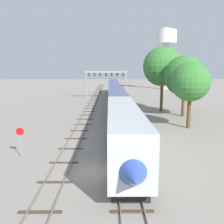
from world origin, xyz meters
TOP-DOWN VIEW (x-y plane):
  - ground_plane at (0.00, 0.00)m, footprint 400.00×400.00m
  - track_main at (2.00, 60.00)m, footprint 2.60×200.00m
  - track_near at (-3.50, 40.00)m, footprint 2.60×160.00m
  - passenger_train at (2.00, 35.89)m, footprint 3.04×84.59m
  - signal_gantry at (-0.25, 53.11)m, footprint 12.10×0.49m
  - water_tower at (24.69, 88.25)m, footprint 8.62×8.62m
  - stop_sign at (-8.00, 3.88)m, footprint 0.76×0.08m
  - trackside_tree_left at (11.25, 30.49)m, footprint 7.79×7.79m
  - trackside_tree_mid at (14.03, 24.90)m, footprint 7.19×7.19m
  - trackside_tree_right at (12.13, 15.66)m, footprint 5.58×5.58m

SIDE VIEW (x-z plane):
  - ground_plane at x=0.00m, z-range 0.00..0.00m
  - track_main at x=2.00m, z-range -0.01..0.15m
  - track_near at x=-3.50m, z-range -0.01..0.15m
  - stop_sign at x=-8.00m, z-range 0.43..3.31m
  - passenger_train at x=2.00m, z-range 0.20..5.00m
  - signal_gantry at x=-0.25m, z-range 1.98..10.23m
  - trackside_tree_right at x=12.13m, z-range 1.92..11.40m
  - trackside_tree_mid at x=14.03m, z-range 1.80..12.63m
  - trackside_tree_left at x=11.25m, z-range 2.51..15.37m
  - water_tower at x=24.69m, z-range 6.83..32.58m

